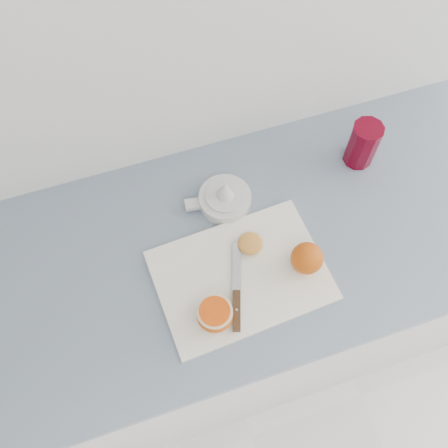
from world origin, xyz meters
name	(u,v)px	position (x,y,z in m)	size (l,w,h in m)	color
counter	(277,288)	(0.20, 1.70, 0.45)	(2.29, 0.64, 0.89)	white
cutting_board	(241,275)	(0.03, 1.61, 0.90)	(0.39, 0.28, 0.01)	white
whole_orange	(307,258)	(0.18, 1.59, 0.94)	(0.08, 0.08, 0.08)	#D6570B
half_orange	(215,314)	(-0.06, 1.53, 0.93)	(0.08, 0.08, 0.05)	#D6570B
squeezed_shell	(250,243)	(0.08, 1.67, 0.92)	(0.06, 0.06, 0.03)	orange
paring_knife	(237,303)	(0.00, 1.55, 0.91)	(0.09, 0.21, 0.01)	#4F391E
citrus_juicer	(224,198)	(0.06, 1.81, 0.91)	(0.17, 0.13, 0.09)	white
red_tumbler	(362,145)	(0.43, 1.83, 0.95)	(0.08, 0.08, 0.13)	#610013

